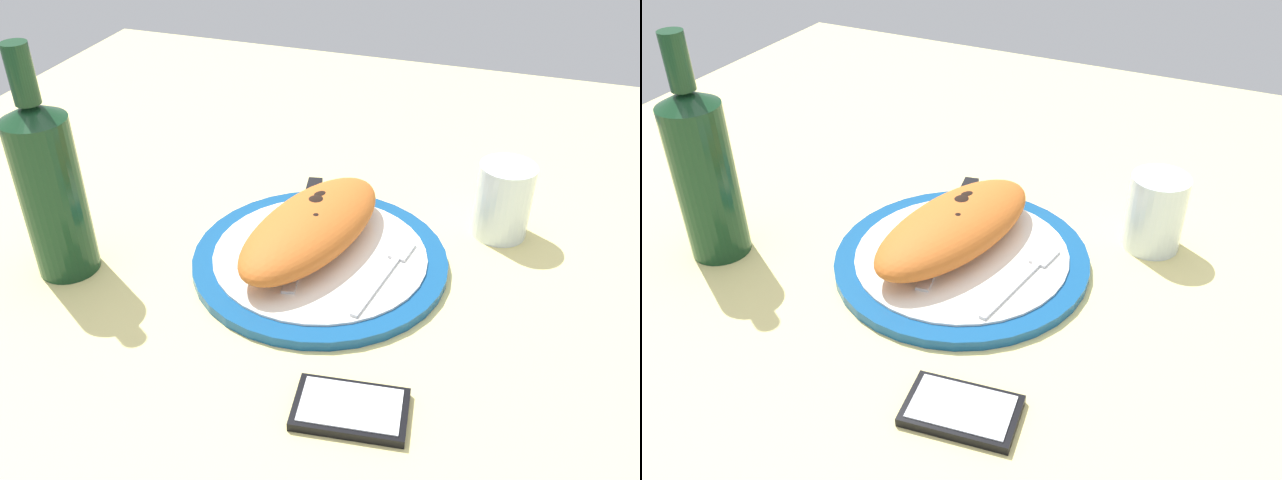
# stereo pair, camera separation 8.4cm
# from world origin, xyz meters

# --- Properties ---
(ground_plane) EXTENTS (1.50, 1.50, 0.03)m
(ground_plane) POSITION_xyz_m (0.00, 0.00, -0.01)
(ground_plane) COLOR #E5D684
(plate) EXTENTS (0.32, 0.32, 0.02)m
(plate) POSITION_xyz_m (0.00, 0.00, 0.01)
(plate) COLOR navy
(plate) RESTS_ON ground_plane
(calzone) EXTENTS (0.28, 0.17, 0.06)m
(calzone) POSITION_xyz_m (0.01, 0.01, 0.04)
(calzone) COLOR #C16023
(calzone) RESTS_ON plate
(fork) EXTENTS (0.16, 0.04, 0.00)m
(fork) POSITION_xyz_m (-0.01, -0.09, 0.02)
(fork) COLOR silver
(fork) RESTS_ON plate
(knife) EXTENTS (0.25, 0.07, 0.01)m
(knife) POSITION_xyz_m (0.07, 0.04, 0.02)
(knife) COLOR silver
(knife) RESTS_ON plate
(smartphone) EXTENTS (0.08, 0.12, 0.01)m
(smartphone) POSITION_xyz_m (-0.22, -0.11, 0.01)
(smartphone) COLOR black
(smartphone) RESTS_ON ground_plane
(water_glass) EXTENTS (0.07, 0.07, 0.10)m
(water_glass) POSITION_xyz_m (0.14, -0.20, 0.04)
(water_glass) COLOR silver
(water_glass) RESTS_ON ground_plane
(wine_bottle) EXTENTS (0.07, 0.07, 0.28)m
(wine_bottle) POSITION_xyz_m (-0.11, 0.29, 0.11)
(wine_bottle) COLOR #14381E
(wine_bottle) RESTS_ON ground_plane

